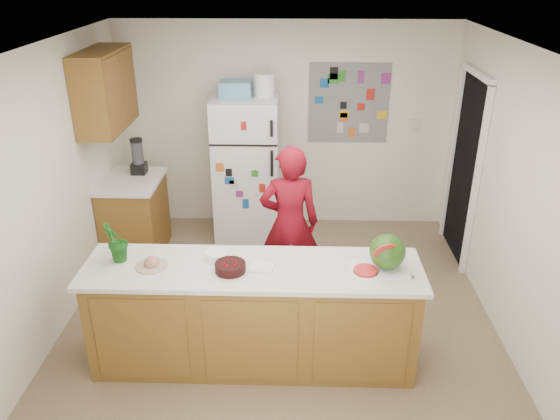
{
  "coord_description": "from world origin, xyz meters",
  "views": [
    {
      "loc": [
        0.13,
        -4.18,
        3.14
      ],
      "look_at": [
        -0.0,
        0.2,
        1.09
      ],
      "focal_mm": 35.0,
      "sensor_mm": 36.0,
      "label": 1
    }
  ],
  "objects_px": {
    "cherry_bowl": "(230,267)",
    "refrigerator": "(247,168)",
    "person": "(289,224)",
    "watermelon": "(387,252)"
  },
  "relations": [
    {
      "from": "cherry_bowl",
      "to": "refrigerator",
      "type": "bearing_deg",
      "value": 92.01
    },
    {
      "from": "person",
      "to": "watermelon",
      "type": "bearing_deg",
      "value": 122.02
    },
    {
      "from": "person",
      "to": "cherry_bowl",
      "type": "xyz_separation_m",
      "value": [
        -0.44,
        -1.09,
        0.16
      ]
    },
    {
      "from": "cherry_bowl",
      "to": "person",
      "type": "bearing_deg",
      "value": 67.99
    },
    {
      "from": "person",
      "to": "cherry_bowl",
      "type": "height_order",
      "value": "person"
    },
    {
      "from": "refrigerator",
      "to": "cherry_bowl",
      "type": "height_order",
      "value": "refrigerator"
    },
    {
      "from": "watermelon",
      "to": "cherry_bowl",
      "type": "distance_m",
      "value": 1.22
    },
    {
      "from": "cherry_bowl",
      "to": "watermelon",
      "type": "bearing_deg",
      "value": 3.63
    },
    {
      "from": "refrigerator",
      "to": "cherry_bowl",
      "type": "bearing_deg",
      "value": -87.99
    },
    {
      "from": "refrigerator",
      "to": "cherry_bowl",
      "type": "distance_m",
      "value": 2.45
    }
  ]
}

